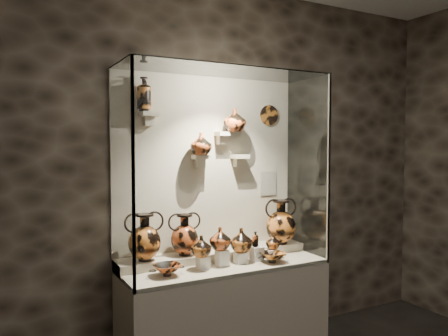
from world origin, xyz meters
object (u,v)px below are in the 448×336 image
at_px(amphora_right, 281,222).
at_px(jug_e, 273,241).
at_px(jug_b, 220,238).
at_px(kylix_left, 167,269).
at_px(kylix_right, 272,256).
at_px(amphora_mid, 184,235).
at_px(lekythos_tall, 144,92).
at_px(jug_c, 241,240).
at_px(ovoid_vase_a, 201,144).
at_px(ovoid_vase_b, 235,120).
at_px(amphora_left, 145,237).
at_px(jug_a, 201,246).
at_px(lekythos_small, 255,238).

xyz_separation_m(amphora_right, jug_e, (-0.20, -0.17, -0.13)).
height_order(jug_b, kylix_left, jug_b).
relative_size(amphora_right, kylix_right, 1.55).
height_order(amphora_mid, lekythos_tall, lekythos_tall).
relative_size(jug_c, lekythos_tall, 0.65).
height_order(kylix_left, kylix_right, kylix_left).
height_order(ovoid_vase_a, ovoid_vase_b, ovoid_vase_b).
relative_size(amphora_right, jug_b, 2.21).
bearing_deg(amphora_mid, kylix_right, -44.41).
xyz_separation_m(amphora_left, jug_b, (0.57, -0.18, -0.03)).
bearing_deg(jug_e, kylix_left, -172.67).
bearing_deg(lekythos_tall, jug_a, -30.33).
relative_size(amphora_mid, lekythos_small, 2.35).
xyz_separation_m(jug_a, lekythos_small, (0.50, 0.01, 0.01)).
bearing_deg(jug_c, lekythos_tall, 169.54).
bearing_deg(amphora_left, kylix_left, -45.77).
height_order(amphora_right, jug_e, amphora_right).
relative_size(jug_b, kylix_right, 0.70).
relative_size(jug_e, ovoid_vase_b, 0.64).
bearing_deg(jug_b, kylix_left, 167.64).
bearing_deg(kylix_right, jug_c, 172.84).
bearing_deg(jug_b, lekythos_small, -22.55).
xyz_separation_m(amphora_left, kylix_right, (0.99, -0.30, -0.20)).
xyz_separation_m(jug_e, ovoid_vase_a, (-0.56, 0.24, 0.84)).
distance_m(amphora_mid, kylix_right, 0.75).
xyz_separation_m(jug_b, jug_c, (0.20, 0.00, -0.03)).
distance_m(amphora_left, ovoid_vase_a, 0.89).
distance_m(jug_b, kylix_right, 0.47).
bearing_deg(amphora_right, ovoid_vase_b, -176.74).
xyz_separation_m(amphora_right, jug_c, (-0.51, -0.16, -0.08)).
height_order(jug_e, lekythos_small, lekythos_small).
xyz_separation_m(amphora_left, kylix_left, (0.09, -0.24, -0.20)).
bearing_deg(jug_e, lekythos_small, -173.09).
bearing_deg(amphora_right, lekythos_tall, -173.28).
height_order(amphora_right, kylix_right, amphora_right).
bearing_deg(lekythos_tall, kylix_left, -70.20).
relative_size(lekythos_small, ovoid_vase_b, 0.71).
height_order(jug_a, kylix_right, jug_a).
distance_m(amphora_left, jug_b, 0.60).
bearing_deg(jug_a, amphora_right, 19.83).
relative_size(kylix_right, lekythos_tall, 0.86).
bearing_deg(lekythos_tall, amphora_mid, -4.54).
bearing_deg(amphora_left, amphora_right, 22.14).
distance_m(amphora_right, ovoid_vase_a, 1.05).
distance_m(amphora_left, kylix_left, 0.33).
xyz_separation_m(amphora_left, lekythos_small, (0.89, -0.19, -0.06)).
relative_size(amphora_left, kylix_right, 1.43).
bearing_deg(amphora_mid, ovoid_vase_a, -4.08).
bearing_deg(lekythos_tall, ovoid_vase_a, 5.68).
relative_size(jug_b, ovoid_vase_a, 0.96).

